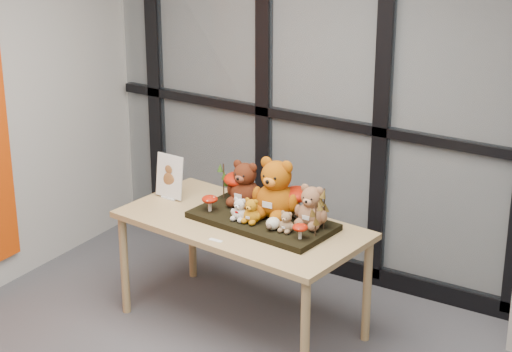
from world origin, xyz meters
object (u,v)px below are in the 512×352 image
Objects in this scene: mushroom_front_right at (300,231)px; sign_holder at (169,179)px; bear_small_yellow at (252,209)px; mushroom_back_left at (239,186)px; display_table at (242,233)px; mushroom_front_left at (210,203)px; bear_beige_small at (287,220)px; bear_tan_back at (312,204)px; plush_cream_hedgehog at (273,223)px; bear_white_bow at (240,208)px; bear_brown_medium at (245,181)px; bear_pooh_yellow at (277,185)px; diorama_tray at (262,221)px; mushroom_back_right at (297,201)px.

sign_holder reaches higher than mushroom_front_right.
mushroom_back_left is (-0.23, 0.23, 0.02)m from bear_small_yellow.
display_table is 0.31m from mushroom_back_left.
bear_small_yellow is (0.09, -0.04, 0.18)m from display_table.
bear_beige_small is at bearing -2.34° from mushroom_front_left.
bear_tan_back is 0.34m from bear_small_yellow.
display_table is 0.29m from plush_cream_hedgehog.
mushroom_back_left is at bearing 130.03° from bear_white_bow.
mushroom_front_right is at bearing -5.98° from display_table.
bear_brown_medium is 0.27m from bear_small_yellow.
bear_small_yellow is (0.17, -0.20, -0.07)m from bear_brown_medium.
display_table is 0.26m from mushroom_front_left.
bear_white_bow reaches higher than mushroom_front_left.
bear_pooh_yellow is 1.28× the size of bear_brown_medium.
bear_tan_back is at bearing 30.07° from bear_small_yellow.
diorama_tray is 0.23m from mushroom_back_right.
bear_pooh_yellow is 0.15m from mushroom_back_right.
mushroom_back_right is 1.89× the size of mushroom_front_left.
bear_beige_small is 0.91m from sign_holder.
sign_holder is (-0.74, -0.03, -0.10)m from bear_pooh_yellow.
mushroom_front_right is (0.44, -0.09, 0.15)m from display_table.
bear_beige_small is at bearing 6.01° from bear_white_bow.
mushroom_back_left reaches higher than bear_small_yellow.
bear_tan_back is 0.55m from mushroom_back_left.
plush_cream_hedgehog is 0.39× the size of mushroom_back_left.
mushroom_back_right reaches higher than bear_white_bow.
bear_pooh_yellow is 0.25m from bear_white_bow.
bear_brown_medium reaches higher than display_table.
diorama_tray is 0.33m from bear_tan_back.
bear_small_yellow is 0.82× the size of mushroom_back_right.
diorama_tray is 6.22× the size of bear_beige_small.
bear_pooh_yellow is at bearing 143.26° from mushroom_front_right.
diorama_tray is 0.13m from bear_small_yellow.
display_table is at bearing -153.43° from diorama_tray.
diorama_tray is 0.25m from bear_beige_small.
bear_pooh_yellow is 0.24m from bear_tan_back.
mushroom_back_left is 2.11× the size of mushroom_front_right.
bear_beige_small reaches higher than mushroom_front_right.
bear_white_bow is 1.12× the size of bear_beige_small.
bear_white_bow is (0.02, -0.05, 0.18)m from display_table.
diorama_tray is 0.23m from bear_pooh_yellow.
mushroom_back_left is (-0.31, 0.08, -0.09)m from bear_pooh_yellow.
bear_beige_small is 0.12m from mushroom_front_right.
bear_brown_medium is at bearing -178.76° from mushroom_back_right.
bear_small_yellow is at bearing -43.68° from bear_brown_medium.
bear_small_yellow is at bearing 171.61° from mushroom_front_right.
mushroom_front_left is 0.37× the size of sign_holder.
sign_holder is at bearing -164.86° from bear_brown_medium.
display_table is 10.15× the size of bear_white_bow.
plush_cream_hedgehog is 0.75× the size of mushroom_front_left.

